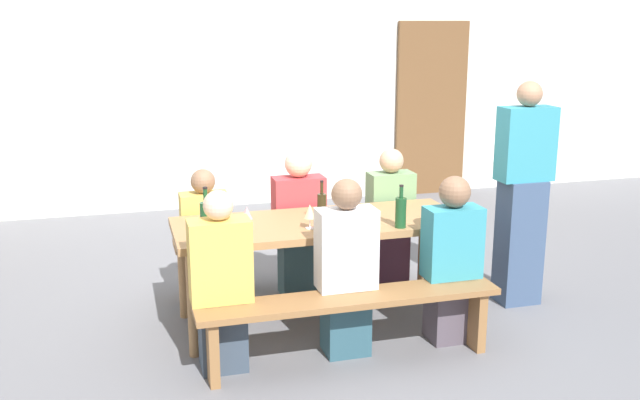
{
  "coord_description": "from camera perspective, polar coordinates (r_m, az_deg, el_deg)",
  "views": [
    {
      "loc": [
        -1.33,
        -4.68,
        2.13
      ],
      "look_at": [
        0.0,
        0.0,
        0.9
      ],
      "focal_mm": 40.5,
      "sensor_mm": 36.0,
      "label": 1
    }
  ],
  "objects": [
    {
      "name": "back_wall",
      "position": [
        8.37,
        -6.78,
        10.45
      ],
      "size": [
        14.0,
        0.2,
        3.2
      ],
      "primitive_type": "cube",
      "color": "silver",
      "rests_on": "ground"
    },
    {
      "name": "seated_guest_near_1",
      "position": [
        4.63,
        2.07,
        -5.72
      ],
      "size": [
        0.38,
        0.24,
        1.16
      ],
      "rotation": [
        0.0,
        0.0,
        1.57
      ],
      "color": "#2B505E",
      "rests_on": "ground"
    },
    {
      "name": "wine_bottle_0",
      "position": [
        4.9,
        6.4,
        -0.92
      ],
      "size": [
        0.08,
        0.08,
        0.3
      ],
      "color": "#194723",
      "rests_on": "tasting_table"
    },
    {
      "name": "tasting_table",
      "position": [
        5.08,
        0.0,
        -2.52
      ],
      "size": [
        2.04,
        0.77,
        0.75
      ],
      "color": "#9E7247",
      "rests_on": "ground"
    },
    {
      "name": "seated_guest_far_2",
      "position": [
        5.83,
        5.55,
        -1.71
      ],
      "size": [
        0.36,
        0.24,
        1.14
      ],
      "rotation": [
        0.0,
        0.0,
        -1.57
      ],
      "color": "#4F293A",
      "rests_on": "ground"
    },
    {
      "name": "seated_guest_near_0",
      "position": [
        4.47,
        -7.82,
        -6.8
      ],
      "size": [
        0.38,
        0.24,
        1.14
      ],
      "rotation": [
        0.0,
        0.0,
        1.57
      ],
      "color": "#364352",
      "rests_on": "ground"
    },
    {
      "name": "wine_glass_0",
      "position": [
        5.12,
        1.81,
        -0.27
      ],
      "size": [
        0.06,
        0.06,
        0.15
      ],
      "color": "silver",
      "rests_on": "tasting_table"
    },
    {
      "name": "ground_plane",
      "position": [
        5.31,
        0.0,
        -9.46
      ],
      "size": [
        24.0,
        24.0,
        0.0
      ],
      "primitive_type": "plane",
      "color": "slate"
    },
    {
      "name": "wine_glass_3",
      "position": [
        5.06,
        -8.75,
        -0.61
      ],
      "size": [
        0.07,
        0.07,
        0.14
      ],
      "color": "silver",
      "rests_on": "tasting_table"
    },
    {
      "name": "seated_guest_far_1",
      "position": [
        5.61,
        -1.68,
        -2.17
      ],
      "size": [
        0.4,
        0.24,
        1.16
      ],
      "rotation": [
        0.0,
        0.0,
        -1.57
      ],
      "color": "#35545A",
      "rests_on": "ground"
    },
    {
      "name": "bench_near",
      "position": [
        4.57,
        2.38,
        -8.7
      ],
      "size": [
        1.94,
        0.3,
        0.45
      ],
      "color": "olive",
      "rests_on": "ground"
    },
    {
      "name": "standing_host",
      "position": [
        5.6,
        15.69,
        0.07
      ],
      "size": [
        0.41,
        0.24,
        1.69
      ],
      "rotation": [
        0.0,
        0.0,
        3.14
      ],
      "color": "#394D6D",
      "rests_on": "ground"
    },
    {
      "name": "wine_bottle_2",
      "position": [
        4.72,
        -8.98,
        -1.44
      ],
      "size": [
        0.08,
        0.08,
        0.33
      ],
      "color": "#194723",
      "rests_on": "tasting_table"
    },
    {
      "name": "seated_guest_near_2",
      "position": [
        4.9,
        10.34,
        -4.93
      ],
      "size": [
        0.37,
        0.24,
        1.14
      ],
      "rotation": [
        0.0,
        0.0,
        1.57
      ],
      "color": "#4F4650",
      "rests_on": "ground"
    },
    {
      "name": "wine_glass_2",
      "position": [
        4.84,
        -0.81,
        -0.95
      ],
      "size": [
        0.08,
        0.08,
        0.17
      ],
      "color": "silver",
      "rests_on": "tasting_table"
    },
    {
      "name": "wine_bottle_1",
      "position": [
        4.98,
        0.09,
        -0.57
      ],
      "size": [
        0.06,
        0.06,
        0.3
      ],
      "color": "#332814",
      "rests_on": "tasting_table"
    },
    {
      "name": "bench_far",
      "position": [
        5.81,
        -1.85,
        -3.63
      ],
      "size": [
        1.94,
        0.3,
        0.45
      ],
      "color": "olive",
      "rests_on": "ground"
    },
    {
      "name": "wooden_door",
      "position": [
        8.98,
        8.78,
        7.1
      ],
      "size": [
        0.9,
        0.06,
        2.1
      ],
      "primitive_type": "cube",
      "color": "brown",
      "rests_on": "ground"
    },
    {
      "name": "seated_guest_far_0",
      "position": [
        5.5,
        -9.05,
        -3.29
      ],
      "size": [
        0.35,
        0.24,
        1.05
      ],
      "rotation": [
        0.0,
        0.0,
        -1.57
      ],
      "color": "#30576B",
      "rests_on": "ground"
    },
    {
      "name": "wine_glass_1",
      "position": [
        4.79,
        -5.8,
        -1.08
      ],
      "size": [
        0.08,
        0.08,
        0.17
      ],
      "color": "silver",
      "rests_on": "tasting_table"
    }
  ]
}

